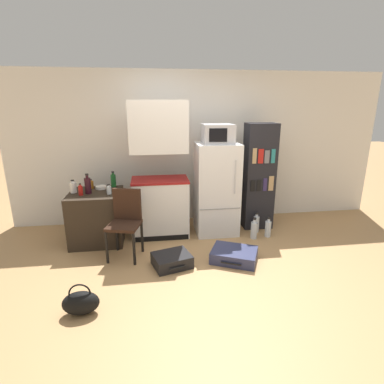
{
  "coord_description": "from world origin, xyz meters",
  "views": [
    {
      "loc": [
        -0.67,
        -3.12,
        2.0
      ],
      "look_at": [
        -0.11,
        0.85,
        0.82
      ],
      "focal_mm": 28.0,
      "sensor_mm": 36.0,
      "label": 1
    }
  ],
  "objects_px": {
    "bottle_milk_white": "(73,187)",
    "handbag": "(81,303)",
    "kitchen_hutch": "(160,175)",
    "bottle_green_tall": "(113,180)",
    "bottle_clear_short": "(109,190)",
    "bottle_amber_beer": "(91,184)",
    "side_table": "(97,217)",
    "bottle_ketchup_red": "(81,190)",
    "water_bottle_middle": "(256,224)",
    "refrigerator": "(216,189)",
    "chair": "(126,217)",
    "bowl": "(101,187)",
    "bottle_wine_dark": "(88,185)",
    "water_bottle_front": "(268,228)",
    "water_bottle_back": "(254,230)",
    "suitcase_small_flat": "(234,255)",
    "bookshelf": "(259,177)",
    "microwave": "(218,134)",
    "suitcase_large_flat": "(172,260)"
  },
  "relations": [
    {
      "from": "side_table",
      "to": "bottle_ketchup_red",
      "type": "relative_size",
      "value": 4.42
    },
    {
      "from": "bottle_ketchup_red",
      "to": "chair",
      "type": "distance_m",
      "value": 0.81
    },
    {
      "from": "side_table",
      "to": "water_bottle_front",
      "type": "height_order",
      "value": "side_table"
    },
    {
      "from": "bowl",
      "to": "handbag",
      "type": "xyz_separation_m",
      "value": [
        0.03,
        -1.9,
        -0.66
      ]
    },
    {
      "from": "bottle_milk_white",
      "to": "handbag",
      "type": "distance_m",
      "value": 1.92
    },
    {
      "from": "kitchen_hutch",
      "to": "water_bottle_back",
      "type": "height_order",
      "value": "kitchen_hutch"
    },
    {
      "from": "side_table",
      "to": "handbag",
      "type": "xyz_separation_m",
      "value": [
        0.09,
        -1.71,
        -0.26
      ]
    },
    {
      "from": "microwave",
      "to": "bottle_milk_white",
      "type": "distance_m",
      "value": 2.26
    },
    {
      "from": "bottle_green_tall",
      "to": "bottle_clear_short",
      "type": "bearing_deg",
      "value": -93.12
    },
    {
      "from": "bottle_ketchup_red",
      "to": "bottle_wine_dark",
      "type": "xyz_separation_m",
      "value": [
        0.09,
        0.08,
        0.05
      ]
    },
    {
      "from": "refrigerator",
      "to": "chair",
      "type": "height_order",
      "value": "refrigerator"
    },
    {
      "from": "microwave",
      "to": "bottle_amber_beer",
      "type": "height_order",
      "value": "microwave"
    },
    {
      "from": "water_bottle_middle",
      "to": "side_table",
      "type": "bearing_deg",
      "value": 179.12
    },
    {
      "from": "side_table",
      "to": "bottle_green_tall",
      "type": "height_order",
      "value": "bottle_green_tall"
    },
    {
      "from": "bottle_amber_beer",
      "to": "water_bottle_back",
      "type": "relative_size",
      "value": 0.42
    },
    {
      "from": "microwave",
      "to": "bowl",
      "type": "xyz_separation_m",
      "value": [
        -1.77,
        0.11,
        -0.79
      ]
    },
    {
      "from": "bottle_wine_dark",
      "to": "bottle_green_tall",
      "type": "bearing_deg",
      "value": 44.89
    },
    {
      "from": "bottle_milk_white",
      "to": "chair",
      "type": "xyz_separation_m",
      "value": [
        0.77,
        -0.55,
        -0.3
      ]
    },
    {
      "from": "bookshelf",
      "to": "water_bottle_back",
      "type": "distance_m",
      "value": 0.88
    },
    {
      "from": "handbag",
      "to": "bottle_green_tall",
      "type": "bearing_deg",
      "value": 85.64
    },
    {
      "from": "bottle_milk_white",
      "to": "bottle_green_tall",
      "type": "distance_m",
      "value": 0.6
    },
    {
      "from": "bottle_ketchup_red",
      "to": "bottle_clear_short",
      "type": "height_order",
      "value": "bottle_ketchup_red"
    },
    {
      "from": "suitcase_small_flat",
      "to": "side_table",
      "type": "bearing_deg",
      "value": -179.97
    },
    {
      "from": "refrigerator",
      "to": "bottle_milk_white",
      "type": "height_order",
      "value": "refrigerator"
    },
    {
      "from": "kitchen_hutch",
      "to": "bottle_green_tall",
      "type": "distance_m",
      "value": 0.74
    },
    {
      "from": "water_bottle_front",
      "to": "bottle_green_tall",
      "type": "bearing_deg",
      "value": 167.54
    },
    {
      "from": "refrigerator",
      "to": "microwave",
      "type": "xyz_separation_m",
      "value": [
        -0.0,
        -0.0,
        0.86
      ]
    },
    {
      "from": "bowl",
      "to": "suitcase_large_flat",
      "type": "distance_m",
      "value": 1.64
    },
    {
      "from": "kitchen_hutch",
      "to": "bottle_wine_dark",
      "type": "relative_size",
      "value": 7.06
    },
    {
      "from": "refrigerator",
      "to": "water_bottle_middle",
      "type": "height_order",
      "value": "refrigerator"
    },
    {
      "from": "bottle_milk_white",
      "to": "suitcase_large_flat",
      "type": "bearing_deg",
      "value": -35.18
    },
    {
      "from": "water_bottle_front",
      "to": "water_bottle_back",
      "type": "relative_size",
      "value": 0.95
    },
    {
      "from": "water_bottle_front",
      "to": "bottle_ketchup_red",
      "type": "bearing_deg",
      "value": 177.45
    },
    {
      "from": "bottle_milk_white",
      "to": "water_bottle_back",
      "type": "height_order",
      "value": "bottle_milk_white"
    },
    {
      "from": "bottle_green_tall",
      "to": "bottle_wine_dark",
      "type": "xyz_separation_m",
      "value": [
        -0.32,
        -0.32,
        0.02
      ]
    },
    {
      "from": "suitcase_large_flat",
      "to": "water_bottle_back",
      "type": "bearing_deg",
      "value": 10.07
    },
    {
      "from": "bookshelf",
      "to": "suitcase_small_flat",
      "type": "bearing_deg",
      "value": -122.21
    },
    {
      "from": "suitcase_small_flat",
      "to": "water_bottle_middle",
      "type": "bearing_deg",
      "value": 79.99
    },
    {
      "from": "kitchen_hutch",
      "to": "water_bottle_front",
      "type": "height_order",
      "value": "kitchen_hutch"
    },
    {
      "from": "bottle_milk_white",
      "to": "chair",
      "type": "relative_size",
      "value": 0.21
    },
    {
      "from": "bottle_amber_beer",
      "to": "bottle_ketchup_red",
      "type": "height_order",
      "value": "bottle_ketchup_red"
    },
    {
      "from": "bottle_milk_white",
      "to": "handbag",
      "type": "height_order",
      "value": "bottle_milk_white"
    },
    {
      "from": "water_bottle_back",
      "to": "bottle_wine_dark",
      "type": "bearing_deg",
      "value": 174.52
    },
    {
      "from": "kitchen_hutch",
      "to": "water_bottle_front",
      "type": "relative_size",
      "value": 6.41
    },
    {
      "from": "bookshelf",
      "to": "bowl",
      "type": "bearing_deg",
      "value": -179.69
    },
    {
      "from": "bottle_clear_short",
      "to": "bottle_amber_beer",
      "type": "bearing_deg",
      "value": 131.79
    },
    {
      "from": "handbag",
      "to": "water_bottle_back",
      "type": "height_order",
      "value": "water_bottle_back"
    },
    {
      "from": "bowl",
      "to": "water_bottle_front",
      "type": "relative_size",
      "value": 0.49
    },
    {
      "from": "bookshelf",
      "to": "bottle_green_tall",
      "type": "bearing_deg",
      "value": 177.98
    },
    {
      "from": "side_table",
      "to": "suitcase_large_flat",
      "type": "height_order",
      "value": "side_table"
    }
  ]
}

